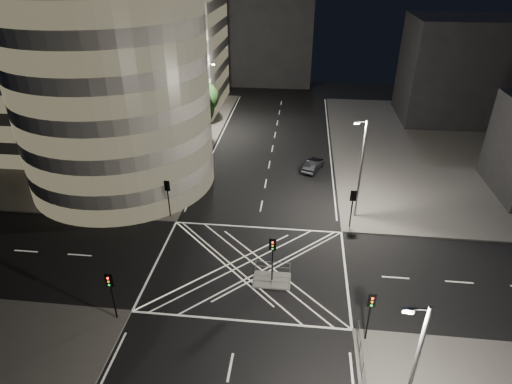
# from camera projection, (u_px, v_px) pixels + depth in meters

# --- Properties ---
(ground) EXTENTS (120.00, 120.00, 0.00)m
(ground) POSITION_uv_depth(u_px,v_px,m) (250.00, 267.00, 35.97)
(ground) COLOR black
(ground) RESTS_ON ground
(sidewalk_far_left) EXTENTS (42.00, 42.00, 0.15)m
(sidewalk_far_left) POSITION_uv_depth(u_px,v_px,m) (75.00, 134.00, 62.09)
(sidewalk_far_left) COLOR #54524F
(sidewalk_far_left) RESTS_ON ground
(sidewalk_far_right) EXTENTS (42.00, 42.00, 0.15)m
(sidewalk_far_right) POSITION_uv_depth(u_px,v_px,m) (492.00, 152.00, 56.53)
(sidewalk_far_right) COLOR #54524F
(sidewalk_far_right) RESTS_ON ground
(central_island) EXTENTS (3.00, 2.00, 0.15)m
(central_island) POSITION_uv_depth(u_px,v_px,m) (272.00, 280.00, 34.44)
(central_island) COLOR slate
(central_island) RESTS_ON ground
(office_tower_curved) EXTENTS (30.00, 29.00, 27.20)m
(office_tower_curved) POSITION_uv_depth(u_px,v_px,m) (86.00, 59.00, 47.97)
(office_tower_curved) COLOR gray
(office_tower_curved) RESTS_ON sidewalk_far_left
(office_block_rear) EXTENTS (24.00, 16.00, 22.00)m
(office_block_rear) POSITION_uv_depth(u_px,v_px,m) (146.00, 37.00, 68.97)
(office_block_rear) COLOR gray
(office_block_rear) RESTS_ON sidewalk_far_left
(building_right_far) EXTENTS (14.00, 12.00, 15.00)m
(building_right_far) POSITION_uv_depth(u_px,v_px,m) (453.00, 70.00, 64.35)
(building_right_far) COLOR black
(building_right_far) RESTS_ON sidewalk_far_right
(building_far_end) EXTENTS (18.00, 8.00, 18.00)m
(building_far_end) POSITION_uv_depth(u_px,v_px,m) (266.00, 36.00, 82.16)
(building_far_end) COLOR black
(building_far_end) RESTS_ON ground
(tree_a) EXTENTS (4.05, 4.05, 7.03)m
(tree_a) POSITION_uv_depth(u_px,v_px,m) (155.00, 163.00, 42.39)
(tree_a) COLOR black
(tree_a) RESTS_ON sidewalk_far_left
(tree_b) EXTENTS (4.22, 4.22, 6.76)m
(tree_b) POSITION_uv_depth(u_px,v_px,m) (173.00, 143.00, 47.77)
(tree_b) COLOR black
(tree_b) RESTS_ON sidewalk_far_left
(tree_c) EXTENTS (3.64, 3.64, 6.89)m
(tree_c) POSITION_uv_depth(u_px,v_px,m) (186.00, 121.00, 52.74)
(tree_c) COLOR black
(tree_c) RESTS_ON sidewalk_far_left
(tree_d) EXTENTS (4.79, 4.79, 7.43)m
(tree_d) POSITION_uv_depth(u_px,v_px,m) (197.00, 107.00, 57.99)
(tree_d) COLOR black
(tree_d) RESTS_ON sidewalk_far_left
(tree_e) EXTENTS (3.66, 3.66, 6.31)m
(tree_e) POSITION_uv_depth(u_px,v_px,m) (207.00, 97.00, 63.41)
(tree_e) COLOR black
(tree_e) RESTS_ON sidewalk_far_left
(traffic_signal_fl) EXTENTS (0.55, 0.22, 4.00)m
(traffic_signal_fl) POSITION_uv_depth(u_px,v_px,m) (168.00, 192.00, 41.27)
(traffic_signal_fl) COLOR black
(traffic_signal_fl) RESTS_ON sidewalk_far_left
(traffic_signal_nl) EXTENTS (0.55, 0.22, 4.00)m
(traffic_signal_nl) POSITION_uv_depth(u_px,v_px,m) (111.00, 288.00, 29.49)
(traffic_signal_nl) COLOR black
(traffic_signal_nl) RESTS_ON sidewalk_near_left
(traffic_signal_fr) EXTENTS (0.55, 0.22, 4.00)m
(traffic_signal_fr) POSITION_uv_depth(u_px,v_px,m) (352.00, 202.00, 39.58)
(traffic_signal_fr) COLOR black
(traffic_signal_fr) RESTS_ON sidewalk_far_right
(traffic_signal_nr) EXTENTS (0.55, 0.22, 4.00)m
(traffic_signal_nr) POSITION_uv_depth(u_px,v_px,m) (370.00, 309.00, 27.80)
(traffic_signal_nr) COLOR black
(traffic_signal_nr) RESTS_ON sidewalk_near_right
(traffic_signal_island) EXTENTS (0.55, 0.22, 4.00)m
(traffic_signal_island) POSITION_uv_depth(u_px,v_px,m) (273.00, 252.00, 33.05)
(traffic_signal_island) COLOR black
(traffic_signal_island) RESTS_ON central_island
(street_lamp_left_near) EXTENTS (1.25, 0.25, 10.00)m
(street_lamp_left_near) POSITION_uv_depth(u_px,v_px,m) (174.00, 146.00, 44.54)
(street_lamp_left_near) COLOR slate
(street_lamp_left_near) RESTS_ON sidewalk_far_left
(street_lamp_left_far) EXTENTS (1.25, 0.25, 10.00)m
(street_lamp_left_far) POSITION_uv_depth(u_px,v_px,m) (209.00, 95.00, 60.13)
(street_lamp_left_far) COLOR slate
(street_lamp_left_far) RESTS_ON sidewalk_far_left
(street_lamp_right_far) EXTENTS (1.25, 0.25, 10.00)m
(street_lamp_right_far) POSITION_uv_depth(u_px,v_px,m) (360.00, 167.00, 40.14)
(street_lamp_right_far) COLOR slate
(street_lamp_right_far) RESTS_ON sidewalk_far_right
(street_lamp_right_near) EXTENTS (1.25, 0.25, 10.00)m
(street_lamp_right_near) POSITION_uv_depth(u_px,v_px,m) (410.00, 379.00, 20.22)
(street_lamp_right_near) COLOR slate
(street_lamp_right_near) RESTS_ON sidewalk_near_right
(railing_island_south) EXTENTS (2.80, 0.06, 1.10)m
(railing_island_south) POSITION_uv_depth(u_px,v_px,m) (271.00, 282.00, 33.35)
(railing_island_south) COLOR slate
(railing_island_south) RESTS_ON central_island
(railing_island_north) EXTENTS (2.80, 0.06, 1.10)m
(railing_island_north) POSITION_uv_depth(u_px,v_px,m) (273.00, 267.00, 34.91)
(railing_island_north) COLOR slate
(railing_island_north) RESTS_ON central_island
(sedan) EXTENTS (2.86, 4.50, 1.40)m
(sedan) POSITION_uv_depth(u_px,v_px,m) (313.00, 165.00, 51.59)
(sedan) COLOR black
(sedan) RESTS_ON ground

